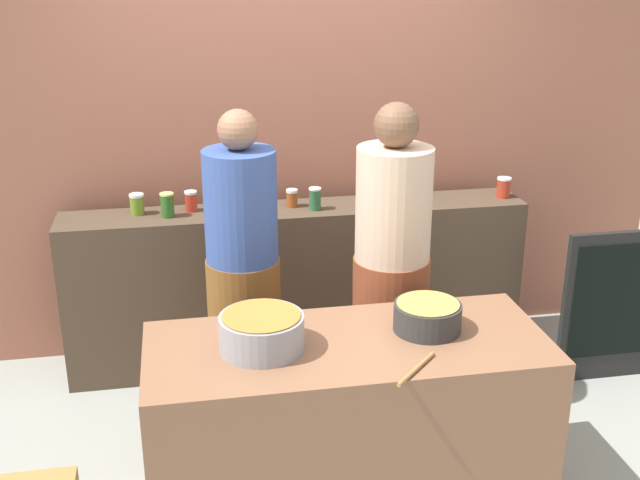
{
  "coord_description": "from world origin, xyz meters",
  "views": [
    {
      "loc": [
        -0.65,
        -3.17,
        2.37
      ],
      "look_at": [
        0.0,
        0.35,
        1.05
      ],
      "focal_mm": 44.06,
      "sensor_mm": 36.0,
      "label": 1
    }
  ],
  "objects_px": {
    "wooden_spoon": "(416,369)",
    "preserve_jar_5": "(292,198)",
    "preserve_jar_6": "(315,199)",
    "preserve_jar_8": "(504,187)",
    "preserve_jar_2": "(191,201)",
    "cook_with_tongs": "(244,289)",
    "cook_in_cap": "(391,287)",
    "preserve_jar_4": "(254,200)",
    "preserve_jar_7": "(385,189)",
    "cooking_pot_left": "(262,332)",
    "preserve_jar_3": "(227,199)",
    "chalkboard_sign": "(611,306)",
    "preserve_jar_1": "(167,205)",
    "cooking_pot_center": "(427,317)",
    "preserve_jar_0": "(137,204)"
  },
  "relations": [
    {
      "from": "wooden_spoon",
      "to": "preserve_jar_5",
      "type": "bearing_deg",
      "value": 97.7
    },
    {
      "from": "preserve_jar_6",
      "to": "preserve_jar_8",
      "type": "relative_size",
      "value": 1.07
    },
    {
      "from": "preserve_jar_2",
      "to": "cook_with_tongs",
      "type": "relative_size",
      "value": 0.07
    },
    {
      "from": "cook_in_cap",
      "to": "preserve_jar_4",
      "type": "bearing_deg",
      "value": 129.25
    },
    {
      "from": "preserve_jar_7",
      "to": "cooking_pot_left",
      "type": "relative_size",
      "value": 0.41
    },
    {
      "from": "wooden_spoon",
      "to": "cook_with_tongs",
      "type": "relative_size",
      "value": 0.18
    },
    {
      "from": "preserve_jar_3",
      "to": "preserve_jar_6",
      "type": "height_order",
      "value": "preserve_jar_6"
    },
    {
      "from": "chalkboard_sign",
      "to": "preserve_jar_8",
      "type": "bearing_deg",
      "value": 131.28
    },
    {
      "from": "preserve_jar_7",
      "to": "cook_with_tongs",
      "type": "height_order",
      "value": "cook_with_tongs"
    },
    {
      "from": "preserve_jar_6",
      "to": "cook_in_cap",
      "type": "bearing_deg",
      "value": -68.94
    },
    {
      "from": "preserve_jar_3",
      "to": "cooking_pot_left",
      "type": "distance_m",
      "value": 1.46
    },
    {
      "from": "preserve_jar_5",
      "to": "wooden_spoon",
      "type": "xyz_separation_m",
      "value": [
        0.23,
        -1.71,
        -0.19
      ]
    },
    {
      "from": "preserve_jar_1",
      "to": "cooking_pot_center",
      "type": "height_order",
      "value": "preserve_jar_1"
    },
    {
      "from": "preserve_jar_2",
      "to": "cooking_pot_left",
      "type": "height_order",
      "value": "preserve_jar_2"
    },
    {
      "from": "preserve_jar_4",
      "to": "wooden_spoon",
      "type": "relative_size",
      "value": 0.42
    },
    {
      "from": "preserve_jar_2",
      "to": "chalkboard_sign",
      "type": "distance_m",
      "value": 2.48
    },
    {
      "from": "preserve_jar_2",
      "to": "preserve_jar_3",
      "type": "height_order",
      "value": "preserve_jar_2"
    },
    {
      "from": "preserve_jar_8",
      "to": "cook_with_tongs",
      "type": "bearing_deg",
      "value": -160.27
    },
    {
      "from": "preserve_jar_7",
      "to": "cook_in_cap",
      "type": "relative_size",
      "value": 0.08
    },
    {
      "from": "cook_with_tongs",
      "to": "preserve_jar_0",
      "type": "bearing_deg",
      "value": 129.17
    },
    {
      "from": "preserve_jar_2",
      "to": "preserve_jar_5",
      "type": "xyz_separation_m",
      "value": [
        0.58,
        -0.03,
        -0.01
      ]
    },
    {
      "from": "preserve_jar_2",
      "to": "preserve_jar_6",
      "type": "distance_m",
      "value": 0.71
    },
    {
      "from": "cooking_pot_left",
      "to": "preserve_jar_4",
      "type": "bearing_deg",
      "value": 85.11
    },
    {
      "from": "preserve_jar_1",
      "to": "preserve_jar_7",
      "type": "relative_size",
      "value": 0.96
    },
    {
      "from": "preserve_jar_3",
      "to": "preserve_jar_7",
      "type": "relative_size",
      "value": 0.78
    },
    {
      "from": "preserve_jar_8",
      "to": "preserve_jar_7",
      "type": "bearing_deg",
      "value": 175.36
    },
    {
      "from": "preserve_jar_0",
      "to": "preserve_jar_1",
      "type": "height_order",
      "value": "preserve_jar_1"
    },
    {
      "from": "cooking_pot_left",
      "to": "preserve_jar_3",
      "type": "bearing_deg",
      "value": 91.3
    },
    {
      "from": "preserve_jar_7",
      "to": "cooking_pot_left",
      "type": "height_order",
      "value": "preserve_jar_7"
    },
    {
      "from": "chalkboard_sign",
      "to": "preserve_jar_0",
      "type": "bearing_deg",
      "value": 166.99
    },
    {
      "from": "preserve_jar_5",
      "to": "preserve_jar_8",
      "type": "relative_size",
      "value": 0.85
    },
    {
      "from": "preserve_jar_6",
      "to": "cooking_pot_left",
      "type": "distance_m",
      "value": 1.43
    },
    {
      "from": "preserve_jar_0",
      "to": "cooking_pot_left",
      "type": "relative_size",
      "value": 0.34
    },
    {
      "from": "preserve_jar_2",
      "to": "preserve_jar_7",
      "type": "relative_size",
      "value": 0.82
    },
    {
      "from": "preserve_jar_5",
      "to": "cook_in_cap",
      "type": "distance_m",
      "value": 0.9
    },
    {
      "from": "preserve_jar_2",
      "to": "cooking_pot_center",
      "type": "distance_m",
      "value": 1.71
    },
    {
      "from": "preserve_jar_6",
      "to": "preserve_jar_7",
      "type": "height_order",
      "value": "preserve_jar_7"
    },
    {
      "from": "preserve_jar_1",
      "to": "preserve_jar_3",
      "type": "bearing_deg",
      "value": 14.98
    },
    {
      "from": "preserve_jar_2",
      "to": "preserve_jar_7",
      "type": "xyz_separation_m",
      "value": [
        1.14,
        -0.01,
        0.01
      ]
    },
    {
      "from": "preserve_jar_4",
      "to": "cook_with_tongs",
      "type": "height_order",
      "value": "cook_with_tongs"
    },
    {
      "from": "wooden_spoon",
      "to": "preserve_jar_4",
      "type": "bearing_deg",
      "value": 105.03
    },
    {
      "from": "preserve_jar_4",
      "to": "wooden_spoon",
      "type": "bearing_deg",
      "value": -74.97
    },
    {
      "from": "preserve_jar_0",
      "to": "cook_with_tongs",
      "type": "bearing_deg",
      "value": -50.83
    },
    {
      "from": "preserve_jar_0",
      "to": "cook_with_tongs",
      "type": "distance_m",
      "value": 0.88
    },
    {
      "from": "preserve_jar_3",
      "to": "preserve_jar_8",
      "type": "xyz_separation_m",
      "value": [
        1.65,
        -0.08,
        0.01
      ]
    },
    {
      "from": "preserve_jar_1",
      "to": "preserve_jar_8",
      "type": "bearing_deg",
      "value": 0.25
    },
    {
      "from": "preserve_jar_0",
      "to": "cook_with_tongs",
      "type": "height_order",
      "value": "cook_with_tongs"
    },
    {
      "from": "preserve_jar_1",
      "to": "preserve_jar_2",
      "type": "distance_m",
      "value": 0.16
    },
    {
      "from": "cooking_pot_center",
      "to": "wooden_spoon",
      "type": "relative_size",
      "value": 0.99
    },
    {
      "from": "preserve_jar_2",
      "to": "cooking_pot_left",
      "type": "distance_m",
      "value": 1.47
    }
  ]
}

